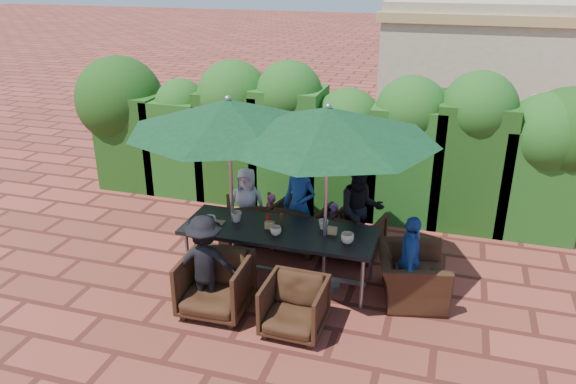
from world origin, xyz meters
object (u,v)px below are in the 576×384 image
(chair_far_right, at_px, (357,232))
(chair_near_right, at_px, (294,304))
(umbrella_right, at_px, (328,124))
(chair_near_left, at_px, (215,282))
(chair_far_left, at_px, (250,218))
(chair_end_right, at_px, (412,268))
(dining_table, at_px, (279,234))
(chair_far_mid, at_px, (300,223))
(umbrella_left, at_px, (228,115))

(chair_far_right, bearing_deg, chair_near_right, 91.98)
(umbrella_right, xyz_separation_m, chair_far_right, (0.26, 0.98, -1.86))
(chair_near_left, height_order, chair_near_right, chair_near_left)
(chair_far_left, xyz_separation_m, chair_far_right, (1.65, -0.00, -0.01))
(umbrella_right, distance_m, chair_end_right, 2.11)
(chair_far_left, xyz_separation_m, chair_end_right, (2.51, -0.93, 0.06))
(chair_far_right, height_order, chair_near_left, chair_near_left)
(umbrella_right, height_order, chair_near_right, umbrella_right)
(dining_table, distance_m, chair_near_left, 1.09)
(chair_far_left, height_order, chair_far_mid, chair_far_mid)
(chair_near_right, distance_m, chair_end_right, 1.64)
(umbrella_left, distance_m, umbrella_right, 1.27)
(chair_near_left, bearing_deg, chair_near_right, -7.69)
(chair_far_left, height_order, chair_end_right, chair_end_right)
(chair_end_right, bearing_deg, chair_far_mid, 49.97)
(chair_far_mid, relative_size, chair_near_right, 1.09)
(dining_table, height_order, chair_near_right, dining_table)
(dining_table, distance_m, chair_end_right, 1.74)
(chair_far_mid, distance_m, chair_end_right, 1.94)
(dining_table, bearing_deg, chair_far_right, 48.76)
(chair_far_right, bearing_deg, umbrella_right, 87.19)
(chair_far_left, height_order, chair_near_left, chair_near_left)
(dining_table, relative_size, chair_far_left, 3.56)
(umbrella_right, distance_m, chair_near_left, 2.33)
(umbrella_right, height_order, chair_far_mid, umbrella_right)
(chair_far_right, bearing_deg, chair_far_left, 11.89)
(chair_far_left, relative_size, chair_near_right, 1.01)
(chair_far_mid, xyz_separation_m, chair_far_right, (0.85, 0.01, -0.03))
(chair_far_left, bearing_deg, umbrella_left, 72.68)
(dining_table, distance_m, umbrella_left, 1.68)
(umbrella_right, height_order, chair_near_left, umbrella_right)
(chair_near_left, bearing_deg, chair_far_left, 96.10)
(umbrella_left, bearing_deg, chair_near_left, -81.33)
(chair_far_right, xyz_separation_m, chair_near_right, (-0.36, -2.02, 0.00))
(umbrella_right, xyz_separation_m, chair_far_mid, (-0.59, 0.96, -1.83))
(dining_table, height_order, chair_near_left, chair_near_left)
(chair_near_right, bearing_deg, chair_near_left, 175.33)
(dining_table, height_order, chair_end_right, chair_end_right)
(umbrella_right, bearing_deg, chair_far_mid, 121.65)
(chair_far_mid, bearing_deg, chair_end_right, 163.97)
(chair_far_left, bearing_deg, chair_end_right, 135.38)
(chair_far_left, bearing_deg, chair_far_mid, 154.33)
(chair_far_mid, relative_size, chair_end_right, 0.80)
(umbrella_left, xyz_separation_m, chair_far_mid, (0.68, 0.93, -1.83))
(umbrella_right, height_order, chair_end_right, umbrella_right)
(chair_near_right, xyz_separation_m, chair_end_right, (1.22, 1.09, 0.07))
(umbrella_left, relative_size, chair_far_right, 3.67)
(dining_table, distance_m, chair_far_mid, 1.02)
(chair_far_right, relative_size, chair_near_right, 0.99)
(umbrella_left, height_order, chair_far_right, umbrella_left)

